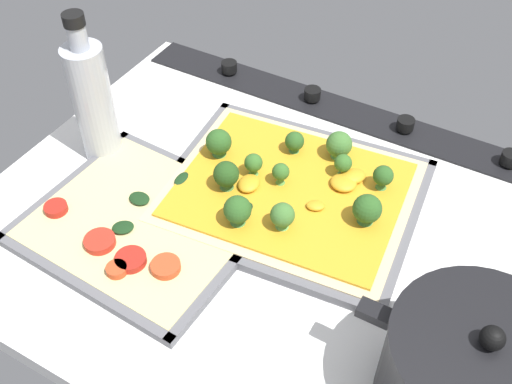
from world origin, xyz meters
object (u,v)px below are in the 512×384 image
(baking_tray_back, at_px, (144,225))
(oil_bottle, at_px, (93,100))
(broccoli_pizza, at_px, (291,187))
(veggie_pizza_back, at_px, (141,224))
(baking_tray_front, at_px, (290,196))
(cooking_pot, at_px, (472,376))

(baking_tray_back, bearing_deg, oil_bottle, -32.75)
(broccoli_pizza, relative_size, veggie_pizza_back, 1.26)
(baking_tray_front, distance_m, broccoli_pizza, 0.02)
(broccoli_pizza, height_order, oil_bottle, oil_bottle)
(broccoli_pizza, xyz_separation_m, oil_bottle, (0.30, 0.05, 0.08))
(veggie_pizza_back, height_order, cooking_pot, cooking_pot)
(broccoli_pizza, bearing_deg, cooking_pot, 147.87)
(baking_tray_front, height_order, broccoli_pizza, broccoli_pizza)
(veggie_pizza_back, bearing_deg, oil_bottle, -33.98)
(veggie_pizza_back, xyz_separation_m, oil_bottle, (0.15, -0.10, 0.09))
(veggie_pizza_back, relative_size, oil_bottle, 1.22)
(baking_tray_front, bearing_deg, broccoli_pizza, -89.90)
(baking_tray_back, xyz_separation_m, oil_bottle, (0.15, -0.09, 0.09))
(broccoli_pizza, distance_m, cooking_pot, 0.36)
(broccoli_pizza, height_order, veggie_pizza_back, broccoli_pizza)
(broccoli_pizza, xyz_separation_m, veggie_pizza_back, (0.15, 0.15, -0.01))
(baking_tray_back, xyz_separation_m, veggie_pizza_back, (-0.00, 0.01, 0.01))
(cooking_pot, xyz_separation_m, oil_bottle, (0.60, -0.13, 0.04))
(baking_tray_back, height_order, cooking_pot, cooking_pot)
(baking_tray_front, bearing_deg, baking_tray_back, 44.94)
(baking_tray_front, height_order, oil_bottle, oil_bottle)
(baking_tray_front, bearing_deg, oil_bottle, 10.15)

